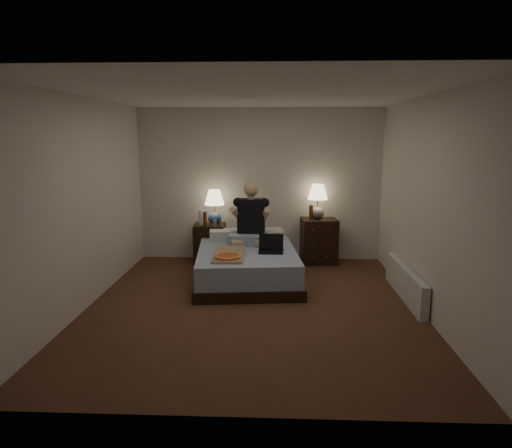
{
  "coord_description": "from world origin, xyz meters",
  "views": [
    {
      "loc": [
        0.26,
        -5.27,
        2.03
      ],
      "look_at": [
        0.0,
        0.9,
        0.85
      ],
      "focal_mm": 32.0,
      "sensor_mm": 36.0,
      "label": 1
    }
  ],
  "objects_px": {
    "bed": "(247,265)",
    "radiator": "(405,283)",
    "lamp_left": "(215,207)",
    "beer_bottle_left": "(205,219)",
    "nightstand_left": "(210,243)",
    "nightstand_right": "(319,241)",
    "water_bottle": "(201,217)",
    "beer_bottle_right": "(311,212)",
    "lamp_right": "(318,202)",
    "laptop": "(271,244)",
    "soda_can": "(215,223)",
    "pizza_box": "(228,257)",
    "person": "(251,213)"
  },
  "relations": [
    {
      "from": "person",
      "to": "bed",
      "type": "bearing_deg",
      "value": -92.96
    },
    {
      "from": "pizza_box",
      "to": "beer_bottle_left",
      "type": "bearing_deg",
      "value": 108.74
    },
    {
      "from": "water_bottle",
      "to": "soda_can",
      "type": "xyz_separation_m",
      "value": [
        0.23,
        -0.04,
        -0.07
      ]
    },
    {
      "from": "bed",
      "to": "beer_bottle_left",
      "type": "bearing_deg",
      "value": 126.44
    },
    {
      "from": "person",
      "to": "nightstand_left",
      "type": "bearing_deg",
      "value": 143.23
    },
    {
      "from": "nightstand_left",
      "to": "laptop",
      "type": "relative_size",
      "value": 1.88
    },
    {
      "from": "nightstand_left",
      "to": "laptop",
      "type": "xyz_separation_m",
      "value": [
        1.01,
        -1.1,
        0.26
      ]
    },
    {
      "from": "lamp_right",
      "to": "laptop",
      "type": "height_order",
      "value": "lamp_right"
    },
    {
      "from": "beer_bottle_right",
      "to": "laptop",
      "type": "distance_m",
      "value": 1.32
    },
    {
      "from": "beer_bottle_left",
      "to": "radiator",
      "type": "distance_m",
      "value": 3.17
    },
    {
      "from": "water_bottle",
      "to": "pizza_box",
      "type": "xyz_separation_m",
      "value": [
        0.58,
        -1.45,
        -0.27
      ]
    },
    {
      "from": "person",
      "to": "laptop",
      "type": "bearing_deg",
      "value": -56.22
    },
    {
      "from": "laptop",
      "to": "pizza_box",
      "type": "height_order",
      "value": "laptop"
    },
    {
      "from": "nightstand_left",
      "to": "person",
      "type": "distance_m",
      "value": 1.1
    },
    {
      "from": "beer_bottle_left",
      "to": "beer_bottle_right",
      "type": "relative_size",
      "value": 1.0
    },
    {
      "from": "bed",
      "to": "water_bottle",
      "type": "height_order",
      "value": "water_bottle"
    },
    {
      "from": "nightstand_left",
      "to": "nightstand_right",
      "type": "height_order",
      "value": "nightstand_right"
    },
    {
      "from": "nightstand_left",
      "to": "water_bottle",
      "type": "xyz_separation_m",
      "value": [
        -0.13,
        -0.07,
        0.44
      ]
    },
    {
      "from": "lamp_right",
      "to": "radiator",
      "type": "distance_m",
      "value": 2.1
    },
    {
      "from": "bed",
      "to": "radiator",
      "type": "height_order",
      "value": "bed"
    },
    {
      "from": "nightstand_right",
      "to": "lamp_left",
      "type": "xyz_separation_m",
      "value": [
        -1.69,
        -0.08,
        0.55
      ]
    },
    {
      "from": "bed",
      "to": "water_bottle",
      "type": "xyz_separation_m",
      "value": [
        -0.79,
        0.88,
        0.53
      ]
    },
    {
      "from": "water_bottle",
      "to": "soda_can",
      "type": "bearing_deg",
      "value": -10.58
    },
    {
      "from": "nightstand_left",
      "to": "water_bottle",
      "type": "relative_size",
      "value": 2.55
    },
    {
      "from": "water_bottle",
      "to": "laptop",
      "type": "distance_m",
      "value": 1.54
    },
    {
      "from": "water_bottle",
      "to": "beer_bottle_right",
      "type": "relative_size",
      "value": 1.09
    },
    {
      "from": "bed",
      "to": "pizza_box",
      "type": "relative_size",
      "value": 2.4
    },
    {
      "from": "lamp_left",
      "to": "beer_bottle_left",
      "type": "bearing_deg",
      "value": -125.96
    },
    {
      "from": "beer_bottle_left",
      "to": "laptop",
      "type": "relative_size",
      "value": 0.68
    },
    {
      "from": "bed",
      "to": "nightstand_right",
      "type": "distance_m",
      "value": 1.53
    },
    {
      "from": "pizza_box",
      "to": "lamp_left",
      "type": "bearing_deg",
      "value": 101.98
    },
    {
      "from": "pizza_box",
      "to": "radiator",
      "type": "distance_m",
      "value": 2.3
    },
    {
      "from": "lamp_right",
      "to": "pizza_box",
      "type": "xyz_separation_m",
      "value": [
        -1.3,
        -1.62,
        -0.51
      ]
    },
    {
      "from": "nightstand_left",
      "to": "nightstand_right",
      "type": "relative_size",
      "value": 0.88
    },
    {
      "from": "lamp_right",
      "to": "radiator",
      "type": "xyz_separation_m",
      "value": [
        0.98,
        -1.68,
        -0.81
      ]
    },
    {
      "from": "nightstand_left",
      "to": "radiator",
      "type": "xyz_separation_m",
      "value": [
        2.73,
        -1.58,
        -0.12
      ]
    },
    {
      "from": "bed",
      "to": "pizza_box",
      "type": "distance_m",
      "value": 0.66
    },
    {
      "from": "laptop",
      "to": "nightstand_left",
      "type": "bearing_deg",
      "value": 133.34
    },
    {
      "from": "person",
      "to": "radiator",
      "type": "xyz_separation_m",
      "value": [
        2.03,
        -1.0,
        -0.72
      ]
    },
    {
      "from": "soda_can",
      "to": "laptop",
      "type": "height_order",
      "value": "soda_can"
    },
    {
      "from": "lamp_left",
      "to": "beer_bottle_left",
      "type": "relative_size",
      "value": 2.43
    },
    {
      "from": "nightstand_right",
      "to": "pizza_box",
      "type": "relative_size",
      "value": 0.96
    },
    {
      "from": "nightstand_right",
      "to": "water_bottle",
      "type": "xyz_separation_m",
      "value": [
        -1.91,
        -0.17,
        0.4
      ]
    },
    {
      "from": "soda_can",
      "to": "lamp_left",
      "type": "bearing_deg",
      "value": 96.63
    },
    {
      "from": "person",
      "to": "pizza_box",
      "type": "distance_m",
      "value": 1.06
    },
    {
      "from": "lamp_right",
      "to": "beer_bottle_right",
      "type": "relative_size",
      "value": 2.43
    },
    {
      "from": "beer_bottle_left",
      "to": "nightstand_right",
      "type": "bearing_deg",
      "value": 8.12
    },
    {
      "from": "nightstand_left",
      "to": "beer_bottle_right",
      "type": "relative_size",
      "value": 2.77
    },
    {
      "from": "nightstand_right",
      "to": "person",
      "type": "bearing_deg",
      "value": -153.23
    },
    {
      "from": "bed",
      "to": "radiator",
      "type": "xyz_separation_m",
      "value": [
        2.06,
        -0.63,
        -0.03
      ]
    }
  ]
}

